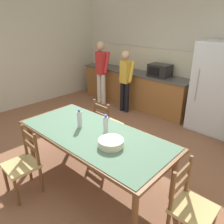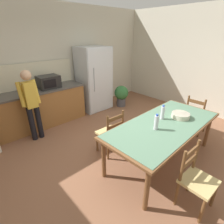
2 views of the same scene
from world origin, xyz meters
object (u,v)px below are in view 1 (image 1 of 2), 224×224
(dining_table, at_px, (94,137))
(serving_bowl, at_px, (111,142))
(person_at_counter, at_px, (125,79))
(microwave, at_px, (160,70))
(chair_side_far_left, at_px, (107,124))
(bottle_off_centre, at_px, (106,125))
(bottle_near_centre, at_px, (80,119))
(chair_side_near_left, at_px, (24,164))
(refrigerator, at_px, (217,89))
(chair_head_end, at_px, (190,207))
(person_at_sink, at_px, (101,70))

(dining_table, height_order, serving_bowl, serving_bowl)
(serving_bowl, distance_m, person_at_counter, 2.98)
(microwave, relative_size, chair_side_far_left, 0.55)
(bottle_off_centre, height_order, person_at_counter, person_at_counter)
(bottle_near_centre, xyz_separation_m, chair_side_near_left, (-0.21, -0.81, -0.45))
(serving_bowl, bearing_deg, dining_table, 170.66)
(dining_table, bearing_deg, refrigerator, 77.75)
(microwave, height_order, chair_head_end, microwave)
(chair_side_near_left, height_order, person_at_sink, person_at_sink)
(bottle_near_centre, distance_m, chair_side_far_left, 0.95)
(dining_table, bearing_deg, chair_side_far_left, 124.26)
(microwave, xyz_separation_m, person_at_counter, (-0.64, -0.52, -0.22))
(serving_bowl, distance_m, chair_side_far_left, 1.33)
(dining_table, xyz_separation_m, chair_head_end, (1.44, 0.04, -0.26))
(chair_side_far_left, distance_m, chair_side_near_left, 1.62)
(chair_side_near_left, bearing_deg, bottle_near_centre, 77.08)
(bottle_near_centre, distance_m, person_at_sink, 3.08)
(microwave, bearing_deg, bottle_near_centre, -80.25)
(dining_table, xyz_separation_m, chair_side_far_left, (-0.54, 0.79, -0.26))
(dining_table, bearing_deg, person_at_counter, 121.65)
(refrigerator, height_order, dining_table, refrigerator)
(refrigerator, distance_m, bottle_off_centre, 2.71)
(microwave, height_order, serving_bowl, microwave)
(dining_table, relative_size, bottle_near_centre, 8.60)
(chair_side_near_left, xyz_separation_m, person_at_sink, (-1.81, 3.14, 0.51))
(dining_table, height_order, chair_side_far_left, chair_side_far_left)
(serving_bowl, relative_size, chair_head_end, 0.35)
(bottle_near_centre, bearing_deg, dining_table, 1.57)
(dining_table, relative_size, person_at_counter, 1.51)
(refrigerator, relative_size, person_at_counter, 1.20)
(bottle_off_centre, bearing_deg, microwave, 108.22)
(bottle_near_centre, height_order, chair_side_near_left, bottle_near_centre)
(person_at_sink, bearing_deg, person_at_counter, -91.34)
(chair_side_near_left, distance_m, person_at_counter, 3.28)
(bottle_off_centre, xyz_separation_m, serving_bowl, (0.29, -0.20, -0.07))
(refrigerator, bearing_deg, serving_bowl, -94.07)
(bottle_near_centre, height_order, person_at_counter, person_at_counter)
(chair_head_end, bearing_deg, bottle_near_centre, 90.18)
(microwave, distance_m, bottle_near_centre, 2.87)
(bottle_near_centre, bearing_deg, bottle_off_centre, 19.39)
(dining_table, bearing_deg, bottle_off_centre, 49.93)
(refrigerator, height_order, person_at_counter, refrigerator)
(chair_side_far_left, bearing_deg, serving_bowl, 139.69)
(refrigerator, distance_m, serving_bowl, 2.87)
(person_at_sink, bearing_deg, bottle_near_centre, -139.05)
(person_at_counter, bearing_deg, bottle_off_centre, -144.80)
(dining_table, relative_size, chair_head_end, 2.55)
(refrigerator, xyz_separation_m, bottle_off_centre, (-0.50, -2.67, -0.03))
(microwave, distance_m, person_at_sink, 1.62)
(chair_side_near_left, relative_size, person_at_counter, 0.59)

